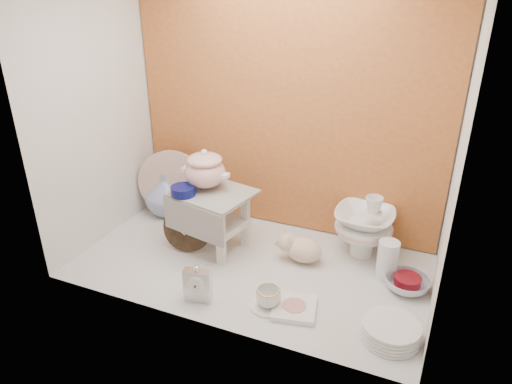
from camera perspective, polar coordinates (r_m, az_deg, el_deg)
ground at (r=2.52m, az=-0.60°, el=-8.76°), size 1.80×1.80×0.00m
niche_shell at (r=2.30m, az=1.13°, el=13.22°), size 1.86×1.03×1.53m
step_stool at (r=2.60m, az=-5.07°, el=-3.35°), size 0.46×0.41×0.34m
soup_tureen at (r=2.53m, az=-6.19°, el=2.81°), size 0.32×0.32×0.22m
cobalt_bowl at (r=2.50m, az=-8.80°, el=0.16°), size 0.14×0.14×0.05m
floral_platter at (r=2.96m, az=-10.11°, el=1.02°), size 0.42×0.18×0.43m
blue_white_vase at (r=3.01m, az=-10.85°, el=-0.24°), size 0.34×0.34×0.27m
lacquer_tray at (r=2.62m, az=-8.24°, el=-4.23°), size 0.29×0.16×0.27m
mantel_clock at (r=2.24m, az=-7.07°, el=-10.95°), size 0.14×0.07×0.19m
plush_pig at (r=2.52m, az=5.79°, el=-6.95°), size 0.28×0.22×0.15m
teacup_saucer at (r=2.24m, az=1.48°, el=-13.57°), size 0.22×0.22×0.01m
gold_rim_teacup at (r=2.21m, az=1.50°, el=-12.55°), size 0.14×0.14×0.09m
lattice_dish at (r=2.22m, az=4.64°, el=-13.80°), size 0.23×0.23×0.03m
dinner_plate_stack at (r=2.14m, az=15.97°, el=-15.82°), size 0.27×0.27×0.07m
crystal_bowl at (r=2.44m, az=17.78°, el=-10.50°), size 0.22×0.22×0.07m
clear_glass_vase at (r=2.46m, az=15.58°, el=-7.93°), size 0.13×0.13×0.21m
porcelain_tower at (r=2.58m, az=12.90°, el=-3.92°), size 0.34×0.34×0.36m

